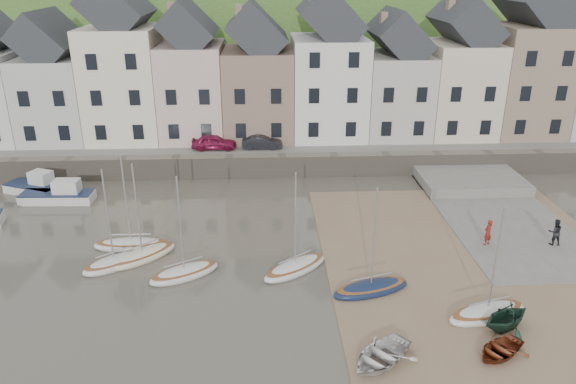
{
  "coord_description": "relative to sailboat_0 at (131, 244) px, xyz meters",
  "views": [
    {
      "loc": [
        -1.54,
        -26.39,
        16.36
      ],
      "look_at": [
        0.0,
        6.0,
        3.0
      ],
      "focal_mm": 34.24,
      "sensor_mm": 36.0,
      "label": 1
    }
  ],
  "objects": [
    {
      "name": "ground",
      "position": [
        9.9,
        -4.53,
        -0.26
      ],
      "size": [
        160.0,
        160.0,
        0.0
      ],
      "primitive_type": "plane",
      "color": "#494539",
      "rests_on": "ground"
    },
    {
      "name": "quay_land",
      "position": [
        9.9,
        27.47,
        0.49
      ],
      "size": [
        90.0,
        30.0,
        1.5
      ],
      "primitive_type": "cube",
      "color": "#355522",
      "rests_on": "ground"
    },
    {
      "name": "quay_street",
      "position": [
        9.9,
        15.97,
        1.29
      ],
      "size": [
        70.0,
        7.0,
        0.1
      ],
      "primitive_type": "cube",
      "color": "slate",
      "rests_on": "quay_land"
    },
    {
      "name": "seawall",
      "position": [
        9.9,
        12.47,
        0.64
      ],
      "size": [
        70.0,
        1.2,
        1.8
      ],
      "primitive_type": "cube",
      "color": "slate",
      "rests_on": "ground"
    },
    {
      "name": "beach",
      "position": [
        20.9,
        -4.53,
        -0.23
      ],
      "size": [
        18.0,
        26.0,
        0.06
      ],
      "primitive_type": "cube",
      "color": "#7E644D",
      "rests_on": "ground"
    },
    {
      "name": "slipway",
      "position": [
        24.9,
        3.47,
        -0.2
      ],
      "size": [
        8.0,
        18.0,
        0.12
      ],
      "primitive_type": "cube",
      "color": "slate",
      "rests_on": "ground"
    },
    {
      "name": "hillside",
      "position": [
        4.9,
        55.47,
        -18.25
      ],
      "size": [
        134.4,
        84.0,
        84.0
      ],
      "color": "#355522",
      "rests_on": "ground"
    },
    {
      "name": "townhouse_terrace",
      "position": [
        11.66,
        19.47,
        7.06
      ],
      "size": [
        61.05,
        8.0,
        13.93
      ],
      "color": "silver",
      "rests_on": "quay_land"
    },
    {
      "name": "sailboat_0",
      "position": [
        0.0,
        0.0,
        0.0
      ],
      "size": [
        4.7,
        1.52,
        6.32
      ],
      "color": "silver",
      "rests_on": "ground"
    },
    {
      "name": "sailboat_1",
      "position": [
        -0.5,
        -2.3,
        0.01
      ],
      "size": [
        3.94,
        3.5,
        6.32
      ],
      "color": "silver",
      "rests_on": "ground"
    },
    {
      "name": "sailboat_2",
      "position": [
        0.98,
        -1.49,
        0.0
      ],
      "size": [
        4.37,
        4.07,
        6.32
      ],
      "color": "beige",
      "rests_on": "ground"
    },
    {
      "name": "sailboat_3",
      "position": [
        3.75,
        -3.62,
        0.0
      ],
      "size": [
        4.35,
        3.33,
        6.32
      ],
      "color": "silver",
      "rests_on": "ground"
    },
    {
      "name": "sailboat_4",
      "position": [
        10.09,
        -3.32,
        0.0
      ],
      "size": [
        4.46,
        3.91,
        6.32
      ],
      "color": "silver",
      "rests_on": "ground"
    },
    {
      "name": "sailboat_5",
      "position": [
        14.05,
        -5.72,
        0.0
      ],
      "size": [
        4.68,
        2.75,
        6.32
      ],
      "color": "#142040",
      "rests_on": "ground"
    },
    {
      "name": "sailboat_6",
      "position": [
        19.46,
        -8.26,
        0.0
      ],
      "size": [
        4.67,
        2.74,
        6.32
      ],
      "color": "silver",
      "rests_on": "ground"
    },
    {
      "name": "motorboat_0",
      "position": [
        -9.37,
        9.45,
        0.32
      ],
      "size": [
        4.8,
        3.4,
        1.7
      ],
      "color": "silver",
      "rests_on": "ground"
    },
    {
      "name": "motorboat_2",
      "position": [
        -6.91,
        7.66,
        0.32
      ],
      "size": [
        5.38,
        1.94,
        1.7
      ],
      "color": "silver",
      "rests_on": "ground"
    },
    {
      "name": "rowboat_white",
      "position": [
        13.4,
        -11.47,
        0.15
      ],
      "size": [
        4.18,
        4.1,
        0.71
      ],
      "primitive_type": "imported",
      "rotation": [
        0.0,
        0.0,
        -0.84
      ],
      "color": "silver",
      "rests_on": "beach"
    },
    {
      "name": "rowboat_green",
      "position": [
        19.9,
        -9.36,
        0.53
      ],
      "size": [
        3.55,
        3.38,
        1.46
      ],
      "primitive_type": "imported",
      "rotation": [
        0.0,
        0.0,
        -1.11
      ],
      "color": "#163324",
      "rests_on": "beach"
    },
    {
      "name": "rowboat_red",
      "position": [
        18.86,
        -11.22,
        0.08
      ],
      "size": [
        3.3,
        3.08,
        0.56
      ],
      "primitive_type": "imported",
      "rotation": [
        0.0,
        0.0,
        -0.99
      ],
      "color": "brown",
      "rests_on": "beach"
    },
    {
      "name": "person_red",
      "position": [
        22.32,
        -0.8,
        0.7
      ],
      "size": [
        0.73,
        0.66,
        1.68
      ],
      "primitive_type": "imported",
      "rotation": [
        0.0,
        0.0,
        3.67
      ],
      "color": "maroon",
      "rests_on": "slipway"
    },
    {
      "name": "person_dark",
      "position": [
        26.52,
        -0.98,
        0.72
      ],
      "size": [
        0.9,
        0.74,
        1.73
      ],
      "primitive_type": "imported",
      "rotation": [
        0.0,
        0.0,
        3.04
      ],
      "color": "black",
      "rests_on": "slipway"
    },
    {
      "name": "car_left",
      "position": [
        4.09,
        14.97,
        1.99
      ],
      "size": [
        3.86,
        1.63,
        1.3
      ],
      "primitive_type": "imported",
      "rotation": [
        0.0,
        0.0,
        1.55
      ],
      "color": "maroon",
      "rests_on": "quay_street"
    },
    {
      "name": "car_right",
      "position": [
        8.27,
        14.97,
        1.91
      ],
      "size": [
        3.53,
        1.32,
        1.15
      ],
      "primitive_type": "imported",
      "rotation": [
        0.0,
        0.0,
        1.54
      ],
      "color": "black",
      "rests_on": "quay_street"
    }
  ]
}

